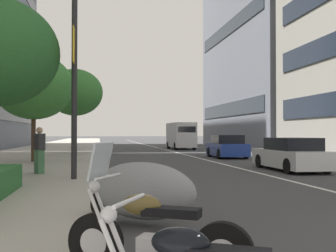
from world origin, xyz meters
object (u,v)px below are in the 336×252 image
street_lamp_with_banners (83,16)px  car_far_down_avenue (291,155)px  street_tree_by_lamp_post (34,87)px  motorcycle_second_in_row (153,237)px  street_tree_far_plaza (75,93)px  pedestrian_on_plaza (39,150)px  car_lead_in_lane (227,147)px  motorcycle_under_tarp (142,191)px  delivery_van_ahead (181,135)px

street_lamp_with_banners → car_far_down_avenue: bearing=-70.3°
street_tree_by_lamp_post → motorcycle_second_in_row: bearing=-167.2°
street_tree_far_plaza → pedestrian_on_plaza: size_ratio=3.56×
car_lead_in_lane → pedestrian_on_plaza: pedestrian_on_plaza is taller
car_far_down_avenue → car_lead_in_lane: bearing=-0.2°
motorcycle_under_tarp → street_tree_far_plaza: street_tree_far_plaza is taller
motorcycle_under_tarp → street_tree_by_lamp_post: street_tree_by_lamp_post is taller
street_lamp_with_banners → street_tree_by_lamp_post: (8.36, 2.78, -1.38)m
motorcycle_second_in_row → motorcycle_under_tarp: size_ratio=0.95×
car_far_down_avenue → pedestrian_on_plaza: 10.28m
car_far_down_avenue → car_lead_in_lane: size_ratio=1.07×
car_lead_in_lane → street_lamp_with_banners: 15.76m
street_tree_far_plaza → motorcycle_second_in_row: bearing=-174.8°
motorcycle_under_tarp → street_lamp_with_banners: size_ratio=0.23×
motorcycle_under_tarp → car_lead_in_lane: bearing=-74.5°
car_lead_in_lane → street_tree_far_plaza: size_ratio=0.71×
motorcycle_under_tarp → delivery_van_ahead: bearing=-65.0°
street_tree_far_plaza → street_tree_by_lamp_post: bearing=167.7°
motorcycle_second_in_row → pedestrian_on_plaza: pedestrian_on_plaza is taller
street_tree_by_lamp_post → pedestrian_on_plaza: street_tree_by_lamp_post is taller
motorcycle_under_tarp → pedestrian_on_plaza: bearing=-33.0°
motorcycle_under_tarp → delivery_van_ahead: size_ratio=0.39×
delivery_van_ahead → street_tree_far_plaza: size_ratio=0.90×
motorcycle_under_tarp → street_lamp_with_banners: bearing=-41.0°
car_far_down_avenue → delivery_van_ahead: bearing=0.6°
car_lead_in_lane → street_tree_by_lamp_post: size_ratio=0.76×
street_lamp_with_banners → motorcycle_under_tarp: bearing=-168.7°
street_lamp_with_banners → delivery_van_ahead: bearing=-17.9°
motorcycle_under_tarp → car_lead_in_lane: 19.90m
motorcycle_under_tarp → car_lead_in_lane: size_ratio=0.50×
delivery_van_ahead → street_tree_far_plaza: (-10.64, 9.73, 3.04)m
car_far_down_avenue → street_lamp_with_banners: bearing=110.3°
car_far_down_avenue → motorcycle_second_in_row: bearing=147.9°
car_lead_in_lane → street_tree_by_lamp_post: (-3.90, 11.52, 3.29)m
delivery_van_ahead → car_far_down_avenue: bearing=179.0°
street_tree_by_lamp_post → delivery_van_ahead: bearing=-32.0°
delivery_van_ahead → street_lamp_with_banners: 28.18m
pedestrian_on_plaza → delivery_van_ahead: bearing=33.3°
street_lamp_with_banners → pedestrian_on_plaza: (1.90, 1.59, -4.36)m
car_far_down_avenue → street_tree_far_plaza: bearing=37.8°
car_far_down_avenue → car_lead_in_lane: car_lead_in_lane is taller
car_lead_in_lane → street_tree_far_plaza: 11.18m
pedestrian_on_plaza → motorcycle_under_tarp: bearing=-105.0°
street_lamp_with_banners → motorcycle_second_in_row: bearing=-172.9°
car_far_down_avenue → street_tree_by_lamp_post: (5.27, 11.39, 3.31)m
motorcycle_second_in_row → delivery_van_ahead: (35.22, -7.51, 0.95)m
motorcycle_second_in_row → street_tree_far_plaza: size_ratio=0.33×
pedestrian_on_plaza → street_tree_far_plaza: bearing=53.8°
motorcycle_second_in_row → street_tree_by_lamp_post: street_tree_by_lamp_post is taller
motorcycle_second_in_row → car_far_down_avenue: bearing=-94.4°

